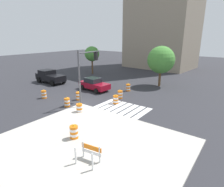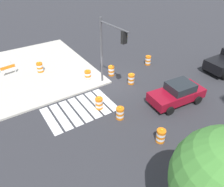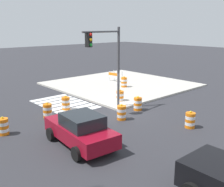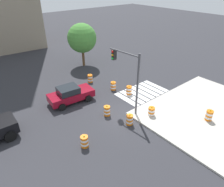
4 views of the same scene
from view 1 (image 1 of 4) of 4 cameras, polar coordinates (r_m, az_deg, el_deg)
ground_plane at (r=19.90m, az=-9.41°, el=-3.39°), size 120.00×120.00×0.00m
sidewalk_corner at (r=12.26m, az=-9.95°, el=-16.92°), size 12.00×12.00×0.15m
crosswalk_stripes at (r=18.77m, az=3.17°, el=-4.41°), size 5.10×3.20×0.02m
sports_car at (r=24.87m, az=-5.51°, el=2.88°), size 4.45×2.45×1.63m
pickup_truck at (r=30.33m, az=-18.47°, el=4.96°), size 5.19×2.42×1.92m
traffic_barrel_near_corner at (r=22.94m, az=-19.99°, el=-0.25°), size 0.56×0.56×1.02m
traffic_barrel_crosswalk_end at (r=19.81m, az=1.12°, el=-1.85°), size 0.56×0.56×1.02m
traffic_barrel_median_near at (r=21.34m, az=-10.16°, el=-0.73°), size 0.56×0.56×1.02m
traffic_barrel_median_far at (r=19.52m, az=-13.51°, el=-2.63°), size 0.56×0.56×1.02m
traffic_barrel_far_curb at (r=24.52m, az=4.91°, el=1.82°), size 0.56×0.56×1.02m
traffic_barrel_lane_center at (r=21.55m, az=2.47°, el=-0.29°), size 0.56×0.56×1.02m
traffic_barrel_opposite_curb at (r=17.69m, az=-9.88°, el=-4.49°), size 0.56×0.56×1.02m
traffic_barrel_on_sidewalk at (r=13.33m, az=-11.49°, el=-11.38°), size 0.56×0.56×1.02m
construction_barricade at (r=10.96m, az=-6.75°, el=-17.26°), size 1.34×0.95×1.00m
traffic_light_pole at (r=18.93m, az=-7.77°, el=7.90°), size 0.61×3.28×5.50m
street_tree_streetside_near at (r=27.15m, az=14.68°, el=9.87°), size 3.76×3.76×5.62m
street_tree_streetside_mid at (r=35.69m, az=-6.12°, el=11.87°), size 2.72×2.72×5.09m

